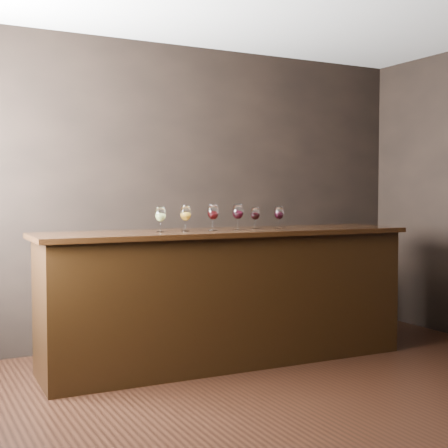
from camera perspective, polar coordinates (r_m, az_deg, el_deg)
name	(u,v)px	position (r m, az deg, el deg)	size (l,w,h in m)	color
ground	(315,412)	(4.23, 8.32, -16.65)	(5.00, 5.00, 0.00)	black
room_shell	(276,129)	(3.96, 4.79, 8.64)	(5.02, 4.52, 2.81)	black
bar_counter	(228,299)	(5.19, 0.32, -6.85)	(3.03, 0.66, 1.06)	black
bar_top	(228,232)	(5.13, 0.33, -0.77)	(3.14, 0.73, 0.04)	black
back_bar_shelf	(186,300)	(5.84, -3.53, -6.94)	(2.30, 0.40, 0.83)	black
glass_white	(160,215)	(4.89, -5.83, 0.85)	(0.09, 0.09, 0.20)	white
glass_amber	(186,214)	(4.98, -3.53, 0.95)	(0.09, 0.09, 0.21)	white
glass_red_a	(213,213)	(5.05, -1.01, 1.04)	(0.09, 0.09, 0.22)	white
glass_red_b	(238,212)	(5.14, 1.28, 1.10)	(0.09, 0.09, 0.22)	white
glass_red_c	(255,214)	(5.29, 2.88, 0.93)	(0.08, 0.08, 0.19)	white
glass_red_d	(279,213)	(5.35, 5.05, 0.98)	(0.08, 0.08, 0.19)	white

